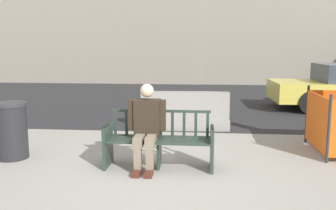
% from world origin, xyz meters
% --- Properties ---
extents(ground_plane, '(200.00, 200.00, 0.00)m').
position_xyz_m(ground_plane, '(0.00, 0.00, 0.00)').
color(ground_plane, gray).
extents(street_asphalt, '(120.00, 12.00, 0.01)m').
position_xyz_m(street_asphalt, '(0.00, 8.70, 0.00)').
color(street_asphalt, '#28282B').
rests_on(street_asphalt, ground).
extents(street_bench, '(1.69, 0.54, 0.88)m').
position_xyz_m(street_bench, '(-0.13, 0.34, 0.40)').
color(street_bench, '#28382D').
rests_on(street_bench, ground).
extents(seated_person, '(0.58, 0.72, 1.31)m').
position_xyz_m(seated_person, '(-0.32, 0.29, 0.69)').
color(seated_person, '#2D2319').
rests_on(seated_person, ground).
extents(jersey_barrier_centre, '(2.03, 0.77, 0.84)m').
position_xyz_m(jersey_barrier_centre, '(0.14, 3.13, 0.34)').
color(jersey_barrier_centre, gray).
rests_on(jersey_barrier_centre, ground).
extents(trash_bin, '(0.55, 0.55, 0.96)m').
position_xyz_m(trash_bin, '(-2.66, 0.57, 0.48)').
color(trash_bin, '#232326').
rests_on(trash_bin, ground).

